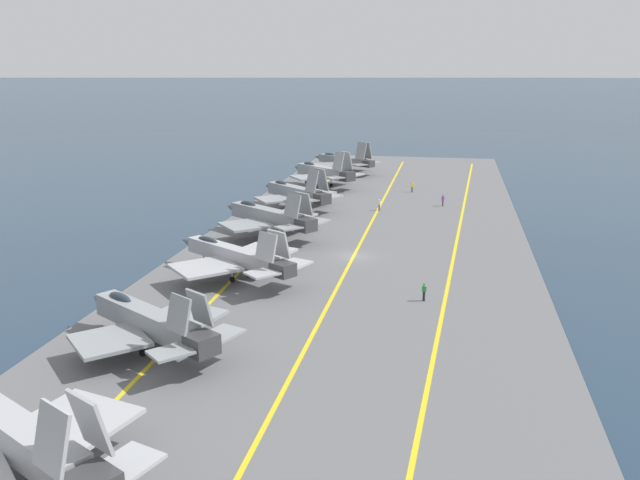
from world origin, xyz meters
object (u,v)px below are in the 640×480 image
parked_jet_second (148,321)px  parked_jet_seventh (344,160)px  parked_jet_fourth (268,216)px  parked_jet_third (235,255)px  crew_yellow_vest (412,186)px  crew_white_vest (379,204)px  parked_jet_sixth (323,172)px  parked_jet_fifth (296,192)px  crew_purple_vest (443,200)px  parked_jet_nearest (16,435)px  crew_green_vest (424,291)px

parked_jet_second → parked_jet_seventh: parked_jet_seventh is taller
parked_jet_fourth → parked_jet_third: bearing=-176.4°
parked_jet_seventh → crew_yellow_vest: parked_jet_seventh is taller
crew_white_vest → parked_jet_sixth: bearing=33.9°
parked_jet_fifth → crew_white_vest: bearing=-85.1°
parked_jet_second → crew_purple_vest: 62.52m
parked_jet_fifth → crew_purple_vest: 22.74m
parked_jet_fourth → crew_white_vest: 22.11m
parked_jet_sixth → parked_jet_third: bearing=-178.9°
parked_jet_sixth → parked_jet_seventh: size_ratio=0.97×
parked_jet_nearest → crew_purple_vest: size_ratio=9.19×
crew_purple_vest → crew_white_vest: size_ratio=1.07×
parked_jet_second → parked_jet_third: 18.17m
parked_jet_fifth → parked_jet_fourth: bearing=-178.5°
parked_jet_second → parked_jet_sixth: bearing=-0.1°
parked_jet_third → parked_jet_seventh: parked_jet_seventh is taller
parked_jet_nearest → parked_jet_fourth: size_ratio=1.06×
parked_jet_fifth → parked_jet_sixth: bearing=-1.7°
parked_jet_second → crew_purple_vest: (58.73, -21.39, -1.25)m
parked_jet_second → parked_jet_third: bearing=-3.4°
crew_white_vest → parked_jet_fourth: bearing=146.7°
crew_purple_vest → crew_green_vest: crew_purple_vest is taller
parked_jet_second → parked_jet_seventh: (87.36, -1.44, 0.31)m
parked_jet_fourth → crew_white_vest: bearing=-33.3°
parked_jet_third → crew_white_vest: size_ratio=9.67×
parked_jet_second → parked_jet_sixth: parked_jet_sixth is taller
crew_purple_vest → crew_yellow_vest: bearing=26.4°
crew_purple_vest → crew_yellow_vest: 12.05m
crew_yellow_vest → parked_jet_seventh: bearing=39.3°
crew_yellow_vest → parked_jet_second: bearing=167.0°
parked_jet_fourth → crew_yellow_vest: (34.25, -16.06, -1.71)m
parked_jet_second → crew_yellow_vest: (69.53, -16.04, -1.26)m
parked_jet_fourth → parked_jet_sixth: 36.26m
parked_jet_sixth → crew_yellow_vest: 16.17m
parked_jet_second → crew_green_vest: size_ratio=8.93×
parked_jet_third → parked_jet_fifth: size_ratio=1.16×
parked_jet_fifth → crew_yellow_vest: size_ratio=7.85×
crew_white_vest → crew_green_vest: (-38.81, -8.30, 0.02)m
crew_purple_vest → crew_white_vest: (-5.04, 9.30, -0.07)m
parked_jet_fourth → crew_yellow_vest: size_ratio=8.71×
crew_purple_vest → crew_green_vest: 43.86m
parked_jet_third → parked_jet_sixth: (53.39, 0.99, 0.29)m
parked_jet_third → crew_yellow_vest: (51.39, -14.96, -1.42)m
parked_jet_fourth → crew_purple_vest: size_ratio=8.63×
parked_jet_fourth → parked_jet_seventh: bearing=-1.6°
parked_jet_third → parked_jet_seventh: (69.21, -0.36, 0.15)m
parked_jet_sixth → parked_jet_nearest: bearing=-179.7°
crew_purple_vest → crew_white_vest: 10.57m
parked_jet_fourth → crew_purple_vest: (23.45, -21.41, -1.70)m
parked_jet_fourth → parked_jet_sixth: size_ratio=1.09×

